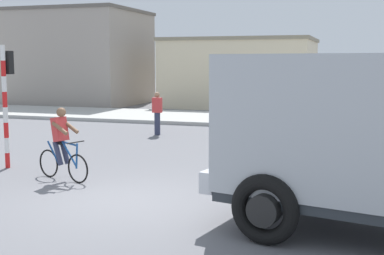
{
  "coord_description": "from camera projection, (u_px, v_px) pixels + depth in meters",
  "views": [
    {
      "loc": [
        4.53,
        -9.32,
        2.8
      ],
      "look_at": [
        0.68,
        2.5,
        1.2
      ],
      "focal_mm": 48.75,
      "sensor_mm": 36.0,
      "label": 1
    }
  ],
  "objects": [
    {
      "name": "traffic_light_pole",
      "position": [
        6.0,
        89.0,
        13.5
      ],
      "size": [
        0.24,
        0.43,
        3.2
      ],
      "color": "red",
      "rests_on": "ground"
    },
    {
      "name": "ground_plane",
      "position": [
        122.0,
        200.0,
        10.54
      ],
      "size": [
        120.0,
        120.0,
        0.0
      ],
      "primitive_type": "plane",
      "color": "slate"
    },
    {
      "name": "cyclist",
      "position": [
        62.0,
        144.0,
        12.18
      ],
      "size": [
        1.65,
        0.69,
        1.72
      ],
      "color": "black",
      "rests_on": "ground"
    },
    {
      "name": "building_corner_left",
      "position": [
        79.0,
        57.0,
        33.85
      ],
      "size": [
        8.08,
        6.91,
        6.01
      ],
      "color": "#9E9389",
      "rests_on": "ground"
    },
    {
      "name": "sidewalk_far",
      "position": [
        258.0,
        120.0,
        24.19
      ],
      "size": [
        80.0,
        5.0,
        0.16
      ],
      "primitive_type": "cube",
      "color": "#ADADA8",
      "rests_on": "ground"
    },
    {
      "name": "pedestrian_near_kerb",
      "position": [
        157.0,
        113.0,
        19.69
      ],
      "size": [
        0.34,
        0.22,
        1.62
      ],
      "color": "#2D334C",
      "rests_on": "ground"
    },
    {
      "name": "building_mid_block",
      "position": [
        241.0,
        72.0,
        32.16
      ],
      "size": [
        8.81,
        6.9,
        4.14
      ],
      "color": "beige",
      "rests_on": "ground"
    }
  ]
}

